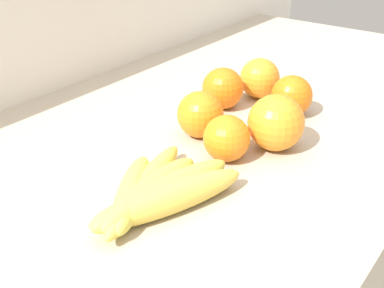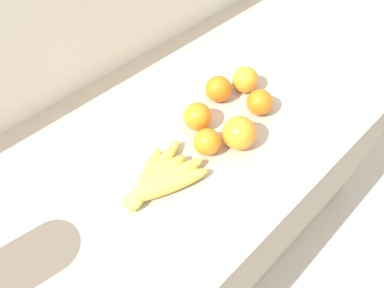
{
  "view_description": "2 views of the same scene",
  "coord_description": "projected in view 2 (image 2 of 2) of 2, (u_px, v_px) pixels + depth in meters",
  "views": [
    {
      "loc": [
        -0.5,
        -0.4,
        1.2
      ],
      "look_at": [
        -0.04,
        -0.06,
        0.9
      ],
      "focal_mm": 45.75,
      "sensor_mm": 36.0,
      "label": 1
    },
    {
      "loc": [
        -0.34,
        -0.4,
        1.51
      ],
      "look_at": [
        -0.05,
        -0.09,
        0.94
      ],
      "focal_mm": 31.02,
      "sensor_mm": 36.0,
      "label": 2
    }
  ],
  "objects": [
    {
      "name": "ground_plane",
      "position": [
        187.0,
        250.0,
        1.52
      ],
      "size": [
        6.0,
        6.0,
        0.0
      ],
      "primitive_type": "plane",
      "color": "beige"
    },
    {
      "name": "counter",
      "position": [
        185.0,
        209.0,
        1.18
      ],
      "size": [
        1.6,
        0.64,
        0.86
      ],
      "primitive_type": "cube",
      "color": "#ADA08C",
      "rests_on": "ground"
    },
    {
      "name": "wall_back",
      "position": [
        116.0,
        115.0,
        1.16
      ],
      "size": [
        2.0,
        0.06,
        1.3
      ],
      "primitive_type": "cube",
      "color": "silver",
      "rests_on": "ground"
    },
    {
      "name": "banana_bunch",
      "position": [
        159.0,
        180.0,
        0.74
      ],
      "size": [
        0.21,
        0.16,
        0.04
      ],
      "color": "#E9C64C",
      "rests_on": "counter"
    },
    {
      "name": "orange_right",
      "position": [
        239.0,
        133.0,
        0.79
      ],
      "size": [
        0.08,
        0.08,
        0.08
      ],
      "primitive_type": "sphere",
      "color": "orange",
      "rests_on": "counter"
    },
    {
      "name": "orange_back_left",
      "position": [
        198.0,
        117.0,
        0.83
      ],
      "size": [
        0.07,
        0.07,
        0.07
      ],
      "primitive_type": "sphere",
      "color": "orange",
      "rests_on": "counter"
    },
    {
      "name": "orange_back_right",
      "position": [
        260.0,
        102.0,
        0.86
      ],
      "size": [
        0.07,
        0.07,
        0.07
      ],
      "primitive_type": "sphere",
      "color": "orange",
      "rests_on": "counter"
    },
    {
      "name": "orange_front",
      "position": [
        218.0,
        89.0,
        0.89
      ],
      "size": [
        0.07,
        0.07,
        0.07
      ],
      "primitive_type": "sphere",
      "color": "orange",
      "rests_on": "counter"
    },
    {
      "name": "orange_center",
      "position": [
        245.0,
        79.0,
        0.91
      ],
      "size": [
        0.07,
        0.07,
        0.07
      ],
      "primitive_type": "sphere",
      "color": "orange",
      "rests_on": "counter"
    },
    {
      "name": "orange_far_right",
      "position": [
        207.0,
        142.0,
        0.78
      ],
      "size": [
        0.07,
        0.07,
        0.07
      ],
      "primitive_type": "sphere",
      "color": "orange",
      "rests_on": "counter"
    }
  ]
}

